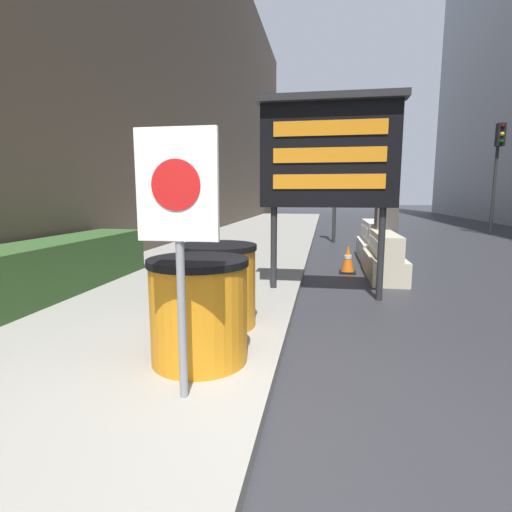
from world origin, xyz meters
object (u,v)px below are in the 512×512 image
(pedestrian_worker, at_px, (386,224))
(jersey_barrier_cream, at_px, (384,258))
(traffic_light_far_side, at_px, (498,155))
(message_board, at_px, (329,154))
(barrel_drum_middle, at_px, (218,285))
(jersey_barrier_white, at_px, (372,243))
(barrel_drum_foreground, at_px, (199,310))
(traffic_light_near_curb, at_px, (336,154))
(warning_sign, at_px, (178,212))
(traffic_cone_near, at_px, (348,260))

(pedestrian_worker, bearing_deg, jersey_barrier_cream, 75.21)
(jersey_barrier_cream, distance_m, traffic_light_far_side, 10.97)
(jersey_barrier_cream, relative_size, traffic_light_far_side, 0.45)
(message_board, bearing_deg, barrel_drum_middle, -121.85)
(jersey_barrier_white, distance_m, traffic_light_far_side, 9.23)
(pedestrian_worker, bearing_deg, jersey_barrier_white, -91.92)
(barrel_drum_foreground, bearing_deg, traffic_light_near_curb, 82.32)
(barrel_drum_middle, xyz_separation_m, message_board, (1.19, 1.92, 1.58))
(traffic_light_near_curb, xyz_separation_m, pedestrian_worker, (0.96, -4.70, -1.90))
(barrel_drum_foreground, distance_m, barrel_drum_middle, 0.97)
(warning_sign, height_order, message_board, message_board)
(traffic_cone_near, distance_m, traffic_light_near_curb, 5.81)
(traffic_cone_near, bearing_deg, jersey_barrier_white, 70.11)
(warning_sign, xyz_separation_m, pedestrian_worker, (2.24, 6.09, -0.50))
(jersey_barrier_white, bearing_deg, message_board, -105.96)
(traffic_cone_near, height_order, traffic_light_near_curb, traffic_light_near_curb)
(traffic_light_far_side, distance_m, pedestrian_worker, 10.10)
(barrel_drum_foreground, bearing_deg, traffic_cone_near, 72.63)
(jersey_barrier_white, relative_size, traffic_light_far_side, 0.47)
(barrel_drum_middle, relative_size, traffic_light_near_curb, 0.23)
(warning_sign, relative_size, jersey_barrier_cream, 0.99)
(message_board, xyz_separation_m, pedestrian_worker, (1.23, 2.56, -1.20))
(jersey_barrier_cream, height_order, traffic_light_near_curb, traffic_light_near_curb)
(barrel_drum_foreground, xyz_separation_m, jersey_barrier_cream, (2.21, 4.63, -0.21))
(barrel_drum_foreground, height_order, warning_sign, warning_sign)
(message_board, height_order, traffic_light_near_curb, traffic_light_near_curb)
(barrel_drum_middle, relative_size, jersey_barrier_cream, 0.48)
(barrel_drum_middle, bearing_deg, traffic_light_far_side, 59.26)
(barrel_drum_foreground, xyz_separation_m, jersey_barrier_white, (2.21, 6.78, -0.17))
(message_board, relative_size, jersey_barrier_cream, 1.57)
(jersey_barrier_white, height_order, traffic_light_far_side, traffic_light_far_side)
(message_board, height_order, jersey_barrier_cream, message_board)
(jersey_barrier_white, bearing_deg, barrel_drum_foreground, -108.06)
(traffic_cone_near, bearing_deg, warning_sign, -104.69)
(warning_sign, bearing_deg, jersey_barrier_white, 74.00)
(barrel_drum_middle, height_order, pedestrian_worker, pedestrian_worker)
(pedestrian_worker, bearing_deg, traffic_light_far_side, -128.75)
(jersey_barrier_cream, bearing_deg, message_board, -122.48)
(message_board, relative_size, traffic_light_near_curb, 0.76)
(traffic_cone_near, bearing_deg, barrel_drum_foreground, -107.37)
(traffic_light_near_curb, height_order, pedestrian_worker, traffic_light_near_curb)
(traffic_light_far_side, bearing_deg, traffic_light_near_curb, -149.22)
(traffic_cone_near, xyz_separation_m, pedestrian_worker, (0.78, 0.50, 0.69))
(traffic_light_far_side, bearing_deg, barrel_drum_foreground, -118.66)
(traffic_light_near_curb, bearing_deg, barrel_drum_foreground, -97.68)
(barrel_drum_foreground, bearing_deg, pedestrian_worker, 66.87)
(barrel_drum_middle, relative_size, message_board, 0.31)
(jersey_barrier_cream, bearing_deg, warning_sign, -111.97)
(warning_sign, height_order, traffic_light_near_curb, traffic_light_near_curb)
(pedestrian_worker, bearing_deg, traffic_light_near_curb, -85.27)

